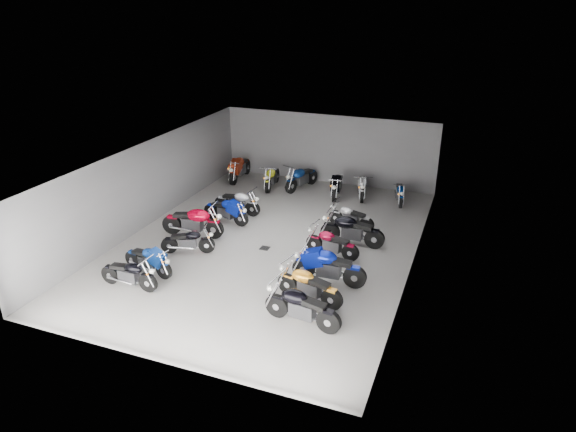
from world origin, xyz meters
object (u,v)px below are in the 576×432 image
Objects in this scene: motorcycle_left_b at (148,260)px; motorcycle_back_b at (272,177)px; motorcycle_right_d at (331,243)px; motorcycle_back_e at (362,186)px; motorcycle_left_c at (188,241)px; motorcycle_left_f at (238,202)px; motorcycle_left_d at (193,222)px; motorcycle_back_d at (337,185)px; motorcycle_right_c at (328,267)px; motorcycle_left_a at (129,274)px; drain_grate at (265,248)px; motorcycle_right_f at (351,217)px; motorcycle_back_f at (400,193)px; motorcycle_right_a at (301,307)px; motorcycle_left_e at (226,211)px; motorcycle_right_e at (351,230)px; motorcycle_right_b at (309,286)px; motorcycle_back_a at (240,168)px; motorcycle_back_c at (301,178)px.

motorcycle_back_b is at bearing -172.92° from motorcycle_left_b.
motorcycle_back_e is (-0.32, 5.84, 0.04)m from motorcycle_right_d.
motorcycle_left_c is 0.86× the size of motorcycle_left_f.
motorcycle_left_d is 1.16× the size of motorcycle_left_f.
motorcycle_left_c is 7.78m from motorcycle_back_d.
motorcycle_right_c is 1.20× the size of motorcycle_right_d.
motorcycle_back_d is (3.73, 9.70, 0.05)m from motorcycle_left_a.
motorcycle_left_d is 5.17m from motorcycle_right_d.
motorcycle_right_c is at bearing -28.25° from drain_grate.
motorcycle_back_f is at bearing -10.93° from motorcycle_right_f.
motorcycle_back_b is 5.80m from motorcycle_back_f.
drain_grate is 0.14× the size of motorcycle_right_a.
motorcycle_left_e is 0.88× the size of motorcycle_right_e.
motorcycle_right_e is (0.23, 4.03, 0.04)m from motorcycle_right_b.
motorcycle_left_a is 10.24m from motorcycle_back_a.
motorcycle_right_f is at bearing 49.48° from drain_grate.
motorcycle_back_c is (1.46, 4.60, 0.05)m from motorcycle_left_e.
motorcycle_right_c is at bearing 68.65° from motorcycle_left_d.
motorcycle_right_e reaches higher than motorcycle_right_b.
motorcycle_left_a is 0.94× the size of motorcycle_back_e.
motorcycle_right_e is 6.57m from motorcycle_back_b.
motorcycle_back_c is (1.93, 9.05, 0.07)m from motorcycle_left_b.
motorcycle_left_a is 0.96× the size of motorcycle_left_e.
motorcycle_left_a is 5.42m from motorcycle_left_e.
motorcycle_right_d is 0.90× the size of motorcycle_back_c.
motorcycle_left_f is 1.05× the size of motorcycle_right_d.
motorcycle_right_f is 3.39m from motorcycle_back_e.
motorcycle_left_d is 1.02× the size of motorcycle_right_c.
motorcycle_right_c reaches higher than motorcycle_left_e.
motorcycle_back_c reaches higher than motorcycle_left_e.
motorcycle_right_a is 10.54m from motorcycle_back_c.
motorcycle_right_a is (5.52, -3.81, -0.03)m from motorcycle_left_d.
drain_grate is 0.15× the size of motorcycle_back_d.
motorcycle_left_d is at bearing -10.38° from motorcycle_left_e.
motorcycle_right_e is 1.06× the size of motorcycle_back_d.
motorcycle_left_b is 1.75m from motorcycle_left_c.
motorcycle_back_e is (4.78, 9.99, 0.03)m from motorcycle_left_a.
motorcycle_right_e is at bearing -10.39° from motorcycle_right_d.
motorcycle_left_e is at bearing 80.14° from motorcycle_back_b.
motorcycle_back_d is at bearing 23.28° from motorcycle_right_b.
motorcycle_left_f is 7.02m from motorcycle_right_b.
motorcycle_right_b is (4.77, -5.16, 0.02)m from motorcycle_left_f.
motorcycle_back_e is at bearing 135.18° from motorcycle_left_d.
motorcycle_right_a is 9.88m from motorcycle_back_f.
motorcycle_back_b is at bearing -178.44° from motorcycle_left_f.
motorcycle_left_c is 4.88m from motorcycle_right_d.
motorcycle_right_b is 4.04m from motorcycle_right_e.
motorcycle_left_e is 0.98× the size of motorcycle_back_e.
motorcycle_left_e is at bearing 45.70° from motorcycle_back_d.
motorcycle_right_a reaches higher than motorcycle_left_a.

